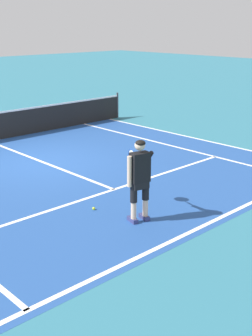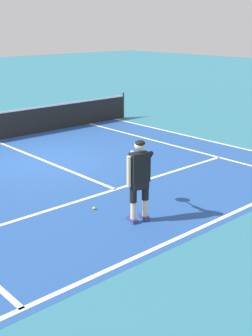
# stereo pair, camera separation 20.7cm
# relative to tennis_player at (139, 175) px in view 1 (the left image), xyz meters

# --- Properties ---
(ground_plane) EXTENTS (80.00, 80.00, 0.00)m
(ground_plane) POSITION_rel_tennis_player_xyz_m (0.83, 4.88, -0.99)
(ground_plane) COLOR teal
(court_inner_surface) EXTENTS (10.98, 9.56, 0.00)m
(court_inner_surface) POSITION_rel_tennis_player_xyz_m (0.83, 3.51, -0.99)
(court_inner_surface) COLOR #234C93
(court_inner_surface) RESTS_ON ground
(line_baseline) EXTENTS (10.98, 0.10, 0.01)m
(line_baseline) POSITION_rel_tennis_player_xyz_m (0.83, -1.07, -0.99)
(line_baseline) COLOR white
(line_baseline) RESTS_ON ground
(line_service) EXTENTS (8.23, 0.10, 0.01)m
(line_service) POSITION_rel_tennis_player_xyz_m (0.83, 1.69, -0.99)
(line_service) COLOR white
(line_service) RESTS_ON ground
(line_centre_service) EXTENTS (0.10, 6.40, 0.01)m
(line_centre_service) POSITION_rel_tennis_player_xyz_m (0.83, 4.89, -0.99)
(line_centre_service) COLOR white
(line_centre_service) RESTS_ON ground
(line_singles_right) EXTENTS (0.10, 9.16, 0.01)m
(line_singles_right) POSITION_rel_tennis_player_xyz_m (4.94, 3.51, -0.99)
(line_singles_right) COLOR white
(line_singles_right) RESTS_ON ground
(line_doubles_right) EXTENTS (0.10, 9.16, 0.01)m
(line_doubles_right) POSITION_rel_tennis_player_xyz_m (6.32, 3.51, -0.99)
(line_doubles_right) COLOR white
(line_doubles_right) RESTS_ON ground
(tennis_player) EXTENTS (0.83, 1.06, 1.71)m
(tennis_player) POSITION_rel_tennis_player_xyz_m (0.00, 0.00, 0.00)
(tennis_player) COLOR navy
(tennis_player) RESTS_ON ground
(tennis_ball_near_feet) EXTENTS (0.07, 0.07, 0.07)m
(tennis_ball_near_feet) POSITION_rel_tennis_player_xyz_m (-0.33, 1.06, -0.96)
(tennis_ball_near_feet) COLOR #CCE02D
(tennis_ball_near_feet) RESTS_ON ground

